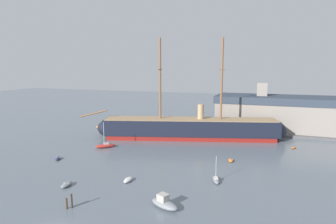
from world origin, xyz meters
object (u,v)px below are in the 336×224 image
dinghy_foreground_left (67,184)px  sailboat_alongside_bow (105,146)px  motorboat_foreground_right (164,203)px  dinghy_mid_left (58,158)px  motorboat_distant_centre (201,128)px  mooring_piling_nearest (67,203)px  tall_ship (190,128)px  mooring_piling_left_pair (72,201)px  dinghy_far_right (294,148)px  dockside_warehouse_right (287,114)px  sailboat_mid_right (216,179)px  dinghy_alongside_stern (231,160)px  motorboat_far_left (100,127)px  dinghy_near_centre (128,180)px

dinghy_foreground_left → sailboat_alongside_bow: bearing=106.1°
motorboat_foreground_right → dinghy_mid_left: 32.88m
dinghy_mid_left → motorboat_distant_centre: motorboat_distant_centre is taller
dinghy_mid_left → mooring_piling_nearest: (16.87, -17.92, 0.55)m
tall_ship → mooring_piling_left_pair: bearing=-96.9°
dinghy_far_right → dockside_warehouse_right: 21.17m
dinghy_far_right → motorboat_distant_centre: 31.03m
dinghy_foreground_left → motorboat_distant_centre: (11.70, 53.13, 0.29)m
sailboat_mid_right → dinghy_alongside_stern: (1.12, 12.23, -0.12)m
motorboat_far_left → mooring_piling_nearest: size_ratio=2.76×
motorboat_distant_centre → mooring_piling_left_pair: 59.48m
motorboat_far_left → dinghy_far_right: (60.01, -3.65, -0.41)m
sailboat_alongside_bow → motorboat_distant_centre: bearing=58.4°
sailboat_alongside_bow → dockside_warehouse_right: bearing=38.7°
dinghy_near_centre → dockside_warehouse_right: (29.17, 53.73, 5.35)m
motorboat_foreground_right → dinghy_foreground_left: bearing=175.6°
dinghy_alongside_stern → dinghy_foreground_left: bearing=-137.7°
motorboat_foreground_right → sailboat_mid_right: bearing=66.0°
motorboat_foreground_right → motorboat_distant_centre: (-7.03, 54.57, -0.09)m
mooring_piling_left_pair → motorboat_foreground_right: bearing=19.8°
tall_ship → dinghy_mid_left: bearing=-128.9°
motorboat_distant_centre → dinghy_mid_left: bearing=-119.1°
dinghy_mid_left → motorboat_distant_centre: bearing=60.9°
dinghy_near_centre → dinghy_alongside_stern: 23.87m
dinghy_mid_left → motorboat_distant_centre: size_ratio=0.58×
dinghy_foreground_left → dinghy_far_right: dinghy_foreground_left is taller
sailboat_alongside_bow → dinghy_alongside_stern: (32.00, -0.20, -0.29)m
tall_ship → sailboat_alongside_bow: tall_ship is taller
motorboat_foreground_right → dinghy_alongside_stern: 25.37m
motorboat_far_left → dockside_warehouse_right: 61.60m
dinghy_mid_left → sailboat_alongside_bow: bearing=67.8°
tall_ship → motorboat_foreground_right: size_ratio=11.15×
dinghy_foreground_left → dockside_warehouse_right: (38.28, 59.26, 5.34)m
dinghy_alongside_stern → motorboat_far_left: (-46.09, 19.42, 0.34)m
tall_ship → dinghy_foreground_left: (-11.44, -39.87, -2.75)m
dinghy_alongside_stern → motorboat_distant_centre: (-13.61, 30.08, 0.34)m
tall_ship → dinghy_alongside_stern: (13.86, -16.81, -2.80)m
dinghy_mid_left → dockside_warehouse_right: size_ratio=0.05×
sailboat_alongside_bow → dinghy_far_right: bearing=18.7°
tall_ship → dinghy_foreground_left: size_ratio=20.18×
motorboat_distant_centre → mooring_piling_nearest: motorboat_distant_centre is taller
motorboat_foreground_right → dinghy_mid_left: (-30.28, 12.80, -0.44)m
mooring_piling_left_pair → tall_ship: bearing=83.1°
dinghy_alongside_stern → motorboat_distant_centre: 33.01m
mooring_piling_nearest → mooring_piling_left_pair: bearing=42.0°
dinghy_near_centre → mooring_piling_nearest: 12.67m
dinghy_near_centre → motorboat_far_left: (-29.89, 36.95, 0.31)m
dinghy_foreground_left → dinghy_far_right: 55.20m
dinghy_alongside_stern → mooring_piling_nearest: bearing=-124.0°
motorboat_far_left → dockside_warehouse_right: dockside_warehouse_right is taller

